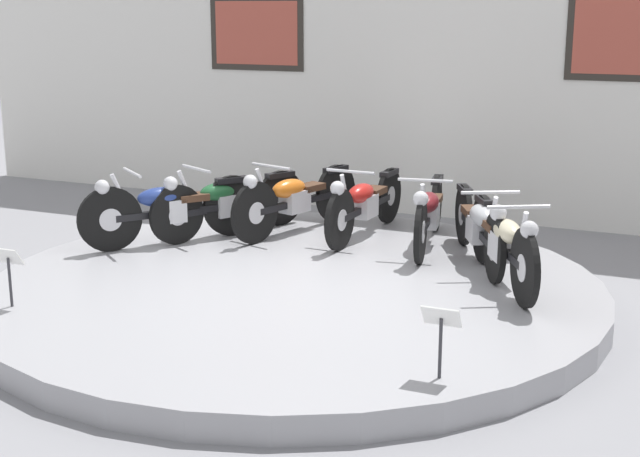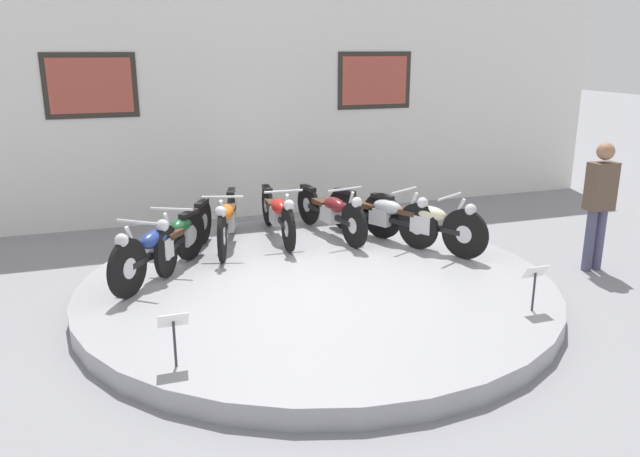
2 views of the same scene
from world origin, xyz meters
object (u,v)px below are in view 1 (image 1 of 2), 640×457
Objects in this scene: motorcycle_orange at (295,197)px; motorcycle_silver at (479,225)px; motorcycle_maroon at (429,211)px; motorcycle_green at (227,201)px; motorcycle_blue at (169,207)px; motorcycle_cream at (504,241)px; info_placard_front_centre at (441,326)px; motorcycle_red at (364,202)px; info_placard_front_left at (8,264)px.

motorcycle_orange is 2.20m from motorcycle_silver.
motorcycle_green is at bearing -169.64° from motorcycle_maroon.
motorcycle_blue reaches higher than motorcycle_silver.
motorcycle_orange is (0.99, 0.97, -0.00)m from motorcycle_blue.
motorcycle_cream is (0.99, -0.97, 0.02)m from motorcycle_maroon.
info_placard_front_centre is (3.24, -2.85, -0.01)m from motorcycle_green.
motorcycle_cream is (3.52, -0.00, -0.00)m from motorcycle_blue.
motorcycle_green is 2.79m from motorcycle_silver.
motorcycle_green is at bearing -180.00° from motorcycle_silver.
motorcycle_silver is (1.40, -0.54, 0.00)m from motorcycle_red.
motorcycle_red is at bearing 10.22° from motorcycle_orange.
motorcycle_blue is at bearing -147.70° from motorcycle_red.
motorcycle_silver is 3.52× the size of info_placard_front_left.
motorcycle_green is at bearing -147.53° from motorcycle_orange.
motorcycle_orange is at bearing 71.74° from info_placard_front_left.
info_placard_front_left is (-1.07, -3.25, -0.03)m from motorcycle_orange.
motorcycle_red is 3.86m from info_placard_front_centre.
motorcycle_blue reaches higher than motorcycle_red.
info_placard_front_left is 3.68m from info_placard_front_centre.
motorcycle_blue is at bearing 147.71° from info_placard_front_centre.
info_placard_front_centre is at bearing -87.86° from motorcycle_cream.
motorcycle_maroon is at bearing 10.36° from motorcycle_green.
motorcycle_blue is 3.52m from motorcycle_cream.
motorcycle_silver is (2.79, 0.00, 0.00)m from motorcycle_green.
info_placard_front_centre is at bearing -71.66° from motorcycle_maroon.
motorcycle_silver reaches higher than info_placard_front_left.
motorcycle_blue is 0.91× the size of motorcycle_green.
info_placard_front_left is at bearing -92.00° from motorcycle_blue.
motorcycle_cream reaches higher than motorcycle_orange.
motorcycle_orange is 3.80× the size of info_placard_front_centre.
motorcycle_red is at bearing 32.30° from motorcycle_blue.
motorcycle_orange is at bearing 32.47° from motorcycle_green.
motorcycle_blue reaches higher than motorcycle_maroon.
motorcycle_cream is at bearing -0.06° from motorcycle_blue.
motorcycle_silver is (3.16, 0.58, -0.01)m from motorcycle_blue.
motorcycle_blue is 3.19× the size of info_placard_front_centre.
motorcycle_red is 1.10× the size of motorcycle_cream.
motorcycle_maroon is (1.53, -0.00, -0.02)m from motorcycle_orange.
info_placard_front_centre is at bearing 0.00° from info_placard_front_left.
motorcycle_orange is at bearing -169.78° from motorcycle_red.
motorcycle_green reaches higher than info_placard_front_left.
motorcycle_blue is 2.71m from motorcycle_maroon.
motorcycle_cream is at bearing -32.41° from motorcycle_red.
motorcycle_green is 3.20m from motorcycle_cream.
motorcycle_silver is at bearing 41.42° from info_placard_front_left.
motorcycle_blue is at bearing -158.98° from motorcycle_maroon.
motorcycle_red is at bearing 147.59° from motorcycle_cream.
motorcycle_cream is at bearing 32.29° from info_placard_front_left.
motorcycle_maroon is 1.39m from motorcycle_cream.
motorcycle_blue is 3.21m from motorcycle_silver.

